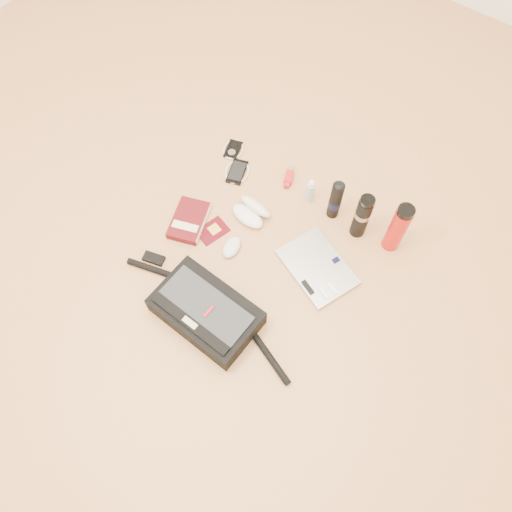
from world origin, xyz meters
name	(u,v)px	position (x,y,z in m)	size (l,w,h in m)	color
ground	(240,276)	(0.00, 0.00, 0.00)	(4.00, 4.00, 0.00)	tan
messenger_bag	(206,311)	(0.00, -0.21, 0.05)	(0.80, 0.25, 0.11)	black
laptop	(317,268)	(0.23, 0.20, 0.01)	(0.35, 0.30, 0.03)	#AEAEB0
book	(189,221)	(-0.32, 0.07, 0.02)	(0.19, 0.23, 0.04)	#4C0A0F
passport	(213,231)	(-0.22, 0.10, 0.00)	(0.12, 0.14, 0.01)	#4C050E
mouse	(232,247)	(-0.10, 0.08, 0.02)	(0.08, 0.11, 0.03)	silver
sunglasses_case	(251,211)	(-0.13, 0.25, 0.03)	(0.17, 0.14, 0.09)	white
ipod	(233,150)	(-0.40, 0.48, 0.01)	(0.11, 0.12, 0.01)	black
phone	(237,172)	(-0.31, 0.39, 0.01)	(0.13, 0.15, 0.01)	black
inhaler	(289,177)	(-0.11, 0.50, 0.01)	(0.06, 0.11, 0.03)	red
spray_bottle	(310,192)	(0.02, 0.46, 0.06)	(0.05, 0.05, 0.13)	#96BDD1
aerosol_can	(336,200)	(0.14, 0.46, 0.11)	(0.06, 0.06, 0.21)	black
thermos_black	(362,216)	(0.27, 0.44, 0.12)	(0.07, 0.07, 0.24)	black
thermos_red	(398,228)	(0.41, 0.47, 0.13)	(0.08, 0.08, 0.26)	#B61613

